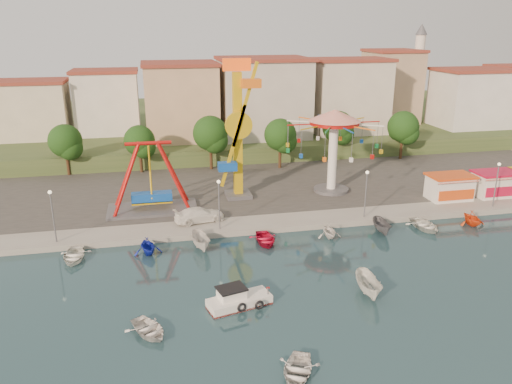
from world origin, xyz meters
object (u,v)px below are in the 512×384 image
object	(u,v)px
wave_swinger	(334,132)
rowboat_a	(149,329)
pirate_ship_ride	(151,178)
kamikaze_tower	(239,133)
skiff	(369,286)
van	(199,215)
cabin_motorboat	(238,301)

from	to	relation	value
wave_swinger	rowboat_a	distance (m)	35.49
pirate_ship_ride	kamikaze_tower	bearing A→B (deg)	12.73
wave_swinger	rowboat_a	size ratio (longest dim) A/B	3.24
wave_swinger	skiff	distance (m)	25.80
pirate_ship_ride	skiff	xyz separation A→B (m)	(16.64, -21.75, -3.58)
van	cabin_motorboat	bearing A→B (deg)	172.51
rowboat_a	wave_swinger	bearing A→B (deg)	19.19
pirate_ship_ride	wave_swinger	distance (m)	22.73
van	skiff	bearing A→B (deg)	-157.21
skiff	kamikaze_tower	bearing A→B (deg)	110.44
kamikaze_tower	wave_swinger	bearing A→B (deg)	-0.30
rowboat_a	skiff	bearing A→B (deg)	-23.20
skiff	cabin_motorboat	bearing A→B (deg)	-176.56
pirate_ship_ride	rowboat_a	size ratio (longest dim) A/B	2.79
pirate_ship_ride	wave_swinger	bearing A→B (deg)	5.94
pirate_ship_ride	cabin_motorboat	world-z (taller)	pirate_ship_ride
cabin_motorboat	kamikaze_tower	bearing A→B (deg)	64.81
van	rowboat_a	bearing A→B (deg)	152.13
cabin_motorboat	skiff	size ratio (longest dim) A/B	1.24
rowboat_a	van	world-z (taller)	van
pirate_ship_ride	skiff	bearing A→B (deg)	-52.58
pirate_ship_ride	skiff	distance (m)	27.62
pirate_ship_ride	wave_swinger	size ratio (longest dim) A/B	0.86
cabin_motorboat	van	xyz separation A→B (m)	(-1.20, 16.66, 0.91)
cabin_motorboat	wave_swinger	bearing A→B (deg)	40.96
cabin_motorboat	van	world-z (taller)	van
pirate_ship_ride	cabin_motorboat	distance (m)	22.44
wave_swinger	rowboat_a	bearing A→B (deg)	-131.55
pirate_ship_ride	kamikaze_tower	world-z (taller)	kamikaze_tower
rowboat_a	pirate_ship_ride	bearing A→B (deg)	59.10
pirate_ship_ride	skiff	world-z (taller)	pirate_ship_ride
cabin_motorboat	van	distance (m)	16.73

